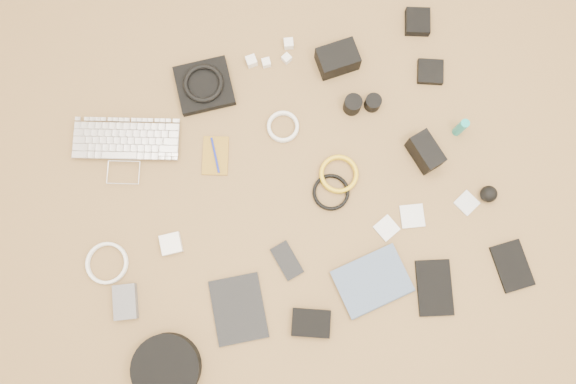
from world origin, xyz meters
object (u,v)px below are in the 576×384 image
object	(u,v)px
dslr_camera	(338,59)
paperback	(384,306)
phone	(287,261)
headphone_case	(166,368)
laptop	(126,154)
tablet	(239,309)

from	to	relation	value
dslr_camera	paperback	world-z (taller)	dslr_camera
phone	paperback	size ratio (longest dim) A/B	0.53
headphone_case	paperback	world-z (taller)	headphone_case
laptop	tablet	bearing A→B (deg)	-51.65
tablet	headphone_case	xyz separation A→B (m)	(-0.27, -0.10, 0.02)
phone	headphone_case	bearing A→B (deg)	-168.28
headphone_case	laptop	bearing A→B (deg)	84.56
phone	paperback	distance (m)	0.34
laptop	phone	xyz separation A→B (m)	(0.40, -0.51, -0.01)
laptop	headphone_case	world-z (taller)	headphone_case
dslr_camera	tablet	distance (m)	0.90
tablet	phone	xyz separation A→B (m)	(0.20, 0.10, -0.00)
laptop	paperback	bearing A→B (deg)	-29.10
phone	paperback	bearing A→B (deg)	-54.73
tablet	headphone_case	bearing A→B (deg)	-152.03
tablet	phone	distance (m)	0.22
laptop	paperback	world-z (taller)	laptop
laptop	tablet	world-z (taller)	laptop
phone	headphone_case	xyz separation A→B (m)	(-0.46, -0.19, 0.02)
laptop	paperback	distance (m)	0.98
headphone_case	dslr_camera	bearing A→B (deg)	42.68
laptop	headphone_case	distance (m)	0.71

